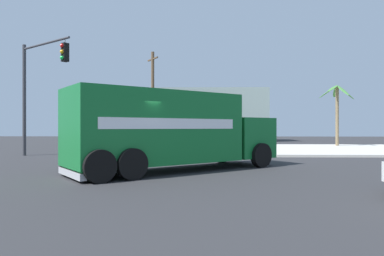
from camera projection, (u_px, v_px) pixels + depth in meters
name	position (u px, v px, depth m)	size (l,w,h in m)	color
ground_plane	(130.00, 173.00, 12.25)	(100.00, 100.00, 0.00)	#2B2B2D
sidewalk_corner_far	(342.00, 149.00, 24.55)	(11.84, 11.84, 0.14)	beige
delivery_truck	(172.00, 130.00, 13.00)	(8.22, 7.13, 2.94)	#146B2D
traffic_light_primary	(37.00, 81.00, 19.18)	(3.77, 2.66, 6.48)	#38383D
palm_tree_far	(337.00, 105.00, 28.17)	(2.74, 3.08, 5.01)	#7A6647
utility_pole	(153.00, 97.00, 33.47)	(1.30, 1.91, 9.04)	brown
building_backdrop	(181.00, 115.00, 41.79)	(20.39, 6.00, 6.20)	gray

